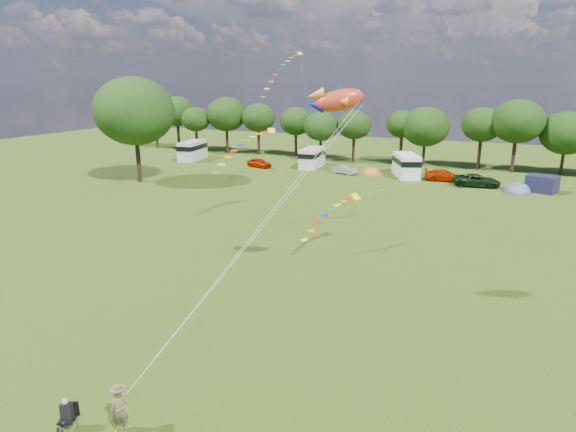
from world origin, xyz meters
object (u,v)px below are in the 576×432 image
at_px(campervan_b, 312,157).
at_px(camp_chair, 67,411).
at_px(car_c, 444,175).
at_px(car_b, 344,170).
at_px(tent_greyblue, 517,192).
at_px(campervan_a, 192,150).
at_px(kite_flyer, 119,411).
at_px(big_tree, 134,111).
at_px(tent_orange, 371,174).
at_px(car_d, 477,180).
at_px(campervan_c, 406,165).
at_px(car_a, 259,163).
at_px(fish_kite, 335,100).

bearing_deg(campervan_b, camp_chair, -171.70).
bearing_deg(car_c, car_b, 85.18).
bearing_deg(tent_greyblue, campervan_a, 174.59).
bearing_deg(kite_flyer, tent_greyblue, 45.39).
distance_m(big_tree, tent_orange, 32.66).
bearing_deg(car_b, big_tree, 135.25).
bearing_deg(car_d, car_c, 55.44).
relative_size(campervan_c, camp_chair, 4.84).
distance_m(big_tree, car_a, 20.15).
bearing_deg(campervan_c, kite_flyer, 156.56).
height_order(car_b, campervan_b, campervan_b).
xyz_separation_m(car_b, kite_flyer, (8.06, -52.97, 0.29)).
bearing_deg(campervan_c, tent_greyblue, -130.72).
xyz_separation_m(car_a, tent_orange, (17.03, 1.31, -0.67)).
bearing_deg(car_b, camp_chair, -163.46).
bearing_deg(kite_flyer, fish_kite, 47.26).
distance_m(kite_flyer, camp_chair, 1.99).
xyz_separation_m(car_b, campervan_c, (8.33, 1.65, 1.03)).
xyz_separation_m(campervan_c, camp_chair, (-2.11, -55.36, -0.81)).
bearing_deg(campervan_c, fish_kite, 161.32).
xyz_separation_m(big_tree, fish_kite, (34.11, -23.01, 2.73)).
bearing_deg(car_c, campervan_b, 74.98).
bearing_deg(fish_kite, big_tree, 125.19).
distance_m(car_a, car_c, 26.89).
height_order(car_a, fish_kite, fish_kite).
xyz_separation_m(big_tree, tent_greyblue, (44.83, 13.26, -9.00)).
relative_size(big_tree, campervan_a, 2.02).
bearing_deg(car_a, camp_chair, -144.49).
xyz_separation_m(car_d, tent_orange, (-13.92, 2.40, -0.76)).
relative_size(kite_flyer, fish_kite, 0.55).
xyz_separation_m(campervan_b, campervan_c, (14.39, -1.56, 0.09)).
bearing_deg(kite_flyer, car_b, 69.80).
bearing_deg(car_c, camp_chair, 164.74).
bearing_deg(car_b, fish_kite, -153.63).
height_order(kite_flyer, fish_kite, fish_kite).
bearing_deg(campervan_a, car_b, -103.23).
relative_size(campervan_c, tent_greyblue, 1.96).
xyz_separation_m(car_d, tent_greyblue, (4.60, -1.48, -0.76)).
distance_m(car_c, camp_chair, 54.86).
relative_size(car_c, car_d, 0.86).
xyz_separation_m(car_b, car_d, (17.63, -1.27, 0.16)).
bearing_deg(car_a, campervan_b, -49.51).
relative_size(car_c, kite_flyer, 2.68).
distance_m(car_a, kite_flyer, 56.97).
xyz_separation_m(car_a, campervan_c, (21.65, 1.83, 0.96)).
xyz_separation_m(campervan_b, tent_greyblue, (28.29, -5.97, -1.54)).
relative_size(campervan_c, tent_orange, 2.43).
relative_size(big_tree, fish_kite, 3.97).
bearing_deg(campervan_a, campervan_b, -95.55).
distance_m(car_b, camp_chair, 54.07).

